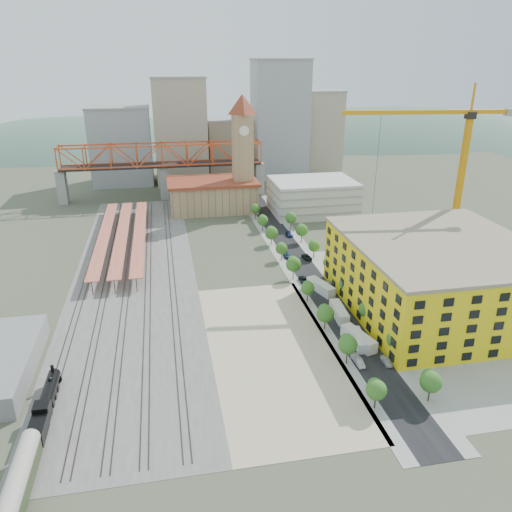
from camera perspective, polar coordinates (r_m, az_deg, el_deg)
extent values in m
plane|color=#474C38|center=(142.81, 0.68, -3.79)|extent=(400.00, 400.00, 0.00)
cube|color=#605E59|center=(156.65, -13.66, -2.03)|extent=(36.00, 165.00, 0.06)
cube|color=tan|center=(115.09, 1.88, -10.62)|extent=(28.00, 67.00, 0.06)
cube|color=black|center=(159.64, 5.24, -1.01)|extent=(12.00, 170.00, 0.06)
cube|color=gray|center=(158.29, 3.33, -1.16)|extent=(3.00, 170.00, 0.04)
cube|color=gray|center=(161.18, 7.12, -0.87)|extent=(3.00, 170.00, 0.04)
cube|color=gray|center=(141.80, 20.60, -5.49)|extent=(50.00, 90.00, 0.06)
cube|color=#382B23|center=(158.23, -18.98, -2.35)|extent=(0.12, 160.00, 0.18)
cube|color=#382B23|center=(158.01, -18.46, -2.31)|extent=(0.12, 160.00, 0.18)
cube|color=#382B23|center=(157.40, -16.82, -2.20)|extent=(0.12, 160.00, 0.18)
cube|color=#382B23|center=(157.23, -16.30, -2.17)|extent=(0.12, 160.00, 0.18)
cube|color=#382B23|center=(156.80, -14.65, -2.06)|extent=(0.12, 160.00, 0.18)
cube|color=#382B23|center=(156.69, -14.13, -2.02)|extent=(0.12, 160.00, 0.18)
cube|color=#382B23|center=(156.42, -12.46, -1.91)|extent=(0.12, 160.00, 0.18)
cube|color=#382B23|center=(156.37, -11.94, -1.87)|extent=(0.12, 160.00, 0.18)
cube|color=#382B23|center=(156.28, -9.90, -1.73)|extent=(0.12, 160.00, 0.18)
cube|color=#382B23|center=(156.28, -9.38, -1.69)|extent=(0.12, 160.00, 0.18)
cube|color=#DD7855|center=(181.82, -16.94, 2.33)|extent=(4.00, 80.00, 0.25)
cylinder|color=black|center=(182.47, -16.88, 1.74)|extent=(0.24, 0.24, 4.00)
cube|color=#DD7855|center=(181.23, -15.06, 2.48)|extent=(4.00, 80.00, 0.25)
cylinder|color=black|center=(181.88, -15.00, 1.88)|extent=(0.24, 0.24, 4.00)
cube|color=#DD7855|center=(180.83, -13.17, 2.61)|extent=(4.00, 80.00, 0.25)
cylinder|color=black|center=(181.48, -13.12, 2.02)|extent=(0.24, 0.24, 4.00)
cube|color=tan|center=(216.47, -4.99, 6.83)|extent=(36.00, 22.00, 12.00)
cube|color=maroon|center=(214.89, -5.04, 8.50)|extent=(38.00, 24.00, 1.20)
cube|color=tan|center=(213.03, -1.52, 10.52)|extent=(8.00, 8.00, 40.00)
pyramid|color=maroon|center=(209.34, -1.59, 18.06)|extent=(12.00, 12.00, 8.00)
cylinder|color=white|center=(206.72, -1.36, 14.11)|extent=(4.00, 0.30, 4.00)
cube|color=silver|center=(212.83, 6.48, 6.79)|extent=(34.00, 26.00, 14.00)
cube|color=gray|center=(241.45, -21.27, 7.37)|extent=(4.00, 6.00, 15.00)
cube|color=gray|center=(241.81, 0.37, 8.87)|extent=(4.00, 6.00, 15.00)
cube|color=gray|center=(237.40, -10.46, 8.26)|extent=(4.00, 6.00, 15.00)
cube|color=black|center=(235.70, -10.60, 10.15)|extent=(90.00, 9.00, 1.00)
cube|color=yellow|center=(136.61, 20.01, -2.29)|extent=(44.00, 50.00, 18.00)
cube|color=gray|center=(133.26, 20.53, 1.41)|extent=(44.60, 50.60, 0.80)
cube|color=#9EA0A3|center=(270.20, -15.11, 12.00)|extent=(30.00, 25.00, 38.00)
cube|color=#B2A58C|center=(263.78, -8.64, 13.81)|extent=(26.00, 22.00, 52.00)
cube|color=gray|center=(282.61, -3.08, 12.28)|extent=(24.00, 24.00, 30.00)
cube|color=#9EA0A3|center=(275.53, 2.72, 15.19)|extent=(28.00, 22.00, 60.00)
cube|color=#B2A58C|center=(287.78, 7.24, 13.73)|extent=(22.00, 20.00, 44.00)
cube|color=brown|center=(291.23, -6.14, 12.08)|extent=(20.00, 20.00, 26.00)
ellipsoid|color=#4C6B59|center=(410.91, -17.86, 2.34)|extent=(396.00, 216.00, 180.00)
ellipsoid|color=#4C6B59|center=(420.81, -1.10, 0.40)|extent=(484.00, 264.00, 220.00)
ellipsoid|color=#4C6B59|center=(448.36, 14.21, 4.07)|extent=(418.00, 228.00, 190.00)
cylinder|color=black|center=(106.44, -22.57, -14.05)|extent=(2.42, 11.61, 2.42)
cube|color=black|center=(101.38, -23.24, -16.01)|extent=(2.71, 2.90, 3.10)
cylinder|color=black|center=(109.41, -22.25, -11.84)|extent=(0.68, 0.68, 1.55)
sphere|color=black|center=(107.30, -22.49, -12.91)|extent=(0.97, 0.97, 0.97)
cone|color=black|center=(112.54, -21.86, -12.72)|extent=(2.52, 1.55, 2.52)
cube|color=black|center=(98.39, -23.69, -17.81)|extent=(2.71, 5.81, 2.71)
cube|color=#2A341C|center=(89.17, -25.39, -22.59)|extent=(2.81, 17.42, 3.10)
cylinder|color=#ADA899|center=(88.08, -25.57, -21.81)|extent=(3.00, 17.42, 3.00)
cube|color=orange|center=(167.16, 22.12, 6.62)|extent=(1.60, 1.60, 44.86)
cube|color=black|center=(163.24, 23.31, 14.55)|extent=(2.49, 2.49, 1.99)
cube|color=orange|center=(155.57, 16.91, 15.44)|extent=(37.76, 5.64, 1.20)
cube|color=orange|center=(165.91, 25.26, 14.70)|extent=(12.02, 2.60, 1.20)
cube|color=gray|center=(168.86, 27.08, 14.43)|extent=(3.26, 2.83, 1.99)
cube|color=orange|center=(162.83, 23.58, 16.28)|extent=(0.50, 0.50, 7.98)
cube|color=silver|center=(118.66, 11.64, -9.24)|extent=(5.46, 10.78, 2.85)
cube|color=silver|center=(118.67, 11.66, -9.36)|extent=(3.38, 8.95, 2.39)
cube|color=silver|center=(129.29, 9.47, -6.34)|extent=(3.28, 10.15, 2.74)
cube|color=silver|center=(141.90, 7.43, -3.53)|extent=(5.71, 10.67, 2.83)
imported|color=silver|center=(112.63, 11.49, -11.46)|extent=(2.16, 4.61, 1.53)
imported|color=#9A9B9F|center=(111.77, 11.71, -11.82)|extent=(1.45, 4.10, 1.35)
imported|color=black|center=(147.35, 5.48, -2.77)|extent=(2.27, 4.82, 1.33)
imported|color=navy|center=(165.28, 3.55, 0.09)|extent=(2.43, 4.74, 1.32)
imported|color=silver|center=(113.44, 14.72, -11.56)|extent=(1.70, 4.05, 1.37)
imported|color=gray|center=(145.05, 8.27, -3.29)|extent=(1.77, 4.49, 1.45)
imported|color=black|center=(164.06, 5.84, -0.15)|extent=(2.83, 5.08, 1.34)
imported|color=navy|center=(184.86, 3.83, 2.50)|extent=(2.03, 4.90, 1.42)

